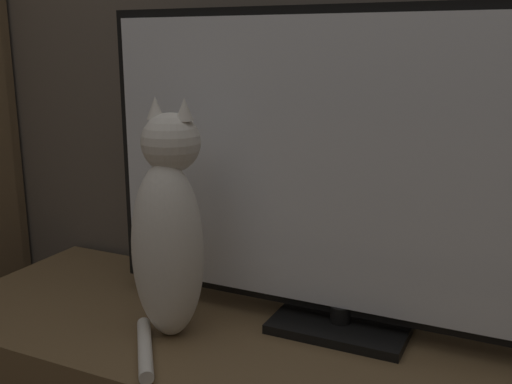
{
  "coord_description": "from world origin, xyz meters",
  "views": [
    {
      "loc": [
        0.51,
        -0.14,
        1.05
      ],
      "look_at": [
        0.0,
        0.91,
        0.76
      ],
      "focal_mm": 42.0,
      "sensor_mm": 36.0,
      "label": 1
    }
  ],
  "objects": [
    {
      "name": "cat",
      "position": [
        -0.16,
        0.83,
        0.67
      ],
      "size": [
        0.16,
        0.29,
        0.5
      ],
      "rotation": [
        0.0,
        0.0,
        0.05
      ],
      "color": "silver",
      "rests_on": "tv_stand"
    },
    {
      "name": "tv",
      "position": [
        0.16,
        1.0,
        0.79
      ],
      "size": [
        1.1,
        0.17,
        0.67
      ],
      "color": "black",
      "rests_on": "tv_stand"
    }
  ]
}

